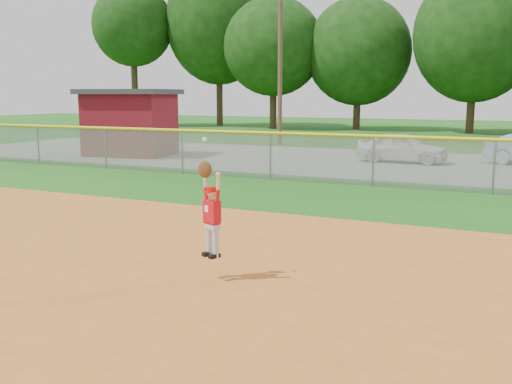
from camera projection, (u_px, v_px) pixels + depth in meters
ground at (205, 286)px, 8.12m from camera, size 120.00×120.00×0.00m
clay_infield at (48, 379)px, 5.44m from camera, size 24.00×16.00×0.04m
parking_strip at (409, 164)px, 22.43m from camera, size 44.00×10.00×0.03m
car_white_a at (402, 147)px, 22.80m from camera, size 3.61×1.64×1.20m
utility_shed at (130, 122)px, 25.42m from camera, size 4.33×3.59×2.95m
outfield_fence at (373, 157)px, 16.92m from camera, size 40.06×0.10×1.55m
power_lines at (458, 52)px, 26.59m from camera, size 19.40×0.24×9.00m
tree_line at (483, 26)px, 40.35m from camera, size 62.37×13.00×14.43m
ballplayer at (211, 210)px, 8.17m from camera, size 0.45×0.30×1.72m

